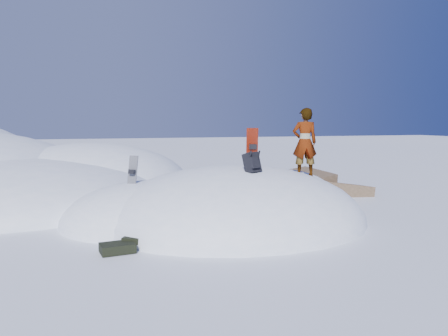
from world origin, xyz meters
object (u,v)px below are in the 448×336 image
object	(u,v)px
snowboard_red	(252,158)
snowboard_dark	(132,181)
backpack	(252,163)
person	(305,142)

from	to	relation	value
snowboard_red	snowboard_dark	size ratio (longest dim) A/B	1.26
snowboard_red	backpack	xyz separation A→B (m)	(-0.48, -1.24, -0.01)
snowboard_red	backpack	size ratio (longest dim) A/B	2.86
snowboard_dark	person	world-z (taller)	person
snowboard_dark	person	size ratio (longest dim) A/B	0.72
backpack	person	distance (m)	1.97
backpack	person	xyz separation A→B (m)	(1.79, 0.71, 0.44)
snowboard_red	snowboard_dark	distance (m)	3.27
snowboard_dark	person	distance (m)	4.67
snowboard_dark	snowboard_red	bearing A→B (deg)	39.84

